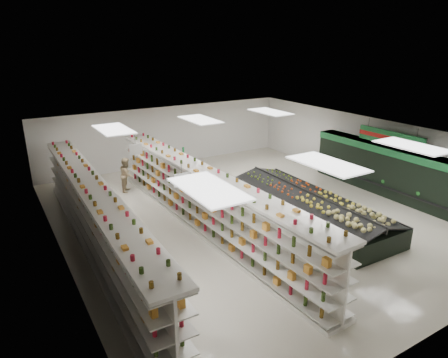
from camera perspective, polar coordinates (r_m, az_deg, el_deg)
floor at (r=16.13m, az=3.49°, el=-4.97°), size 16.00×16.00×0.00m
ceiling at (r=15.10m, az=3.74°, el=6.16°), size 14.00×16.00×0.02m
wall_back at (r=22.32m, az=-8.18°, el=6.13°), size 14.00×0.02×3.20m
wall_left at (r=13.14m, az=-22.51°, el=-4.76°), size 0.02×16.00×3.20m
wall_right at (r=20.21m, az=20.22°, el=3.72°), size 0.02×16.00×3.20m
produce_wall_case at (r=19.08m, az=22.65°, el=1.40°), size 0.93×8.00×2.20m
aisle_sign_near at (r=11.73m, az=-6.07°, el=-0.11°), size 0.52×0.06×0.75m
aisle_sign_far at (r=15.29m, az=-12.52°, el=4.17°), size 0.52×0.06×0.75m
hortifruti_banner at (r=18.50m, az=22.67°, el=5.42°), size 0.12×3.20×0.95m
gondola_left at (r=13.68m, az=-17.82°, el=-5.78°), size 1.24×13.13×2.27m
gondola_center at (r=14.50m, az=-2.91°, el=-3.35°), size 1.45×13.16×2.28m
produce_island at (r=15.95m, az=11.88°, el=-3.70°), size 2.81×7.43×1.10m
soda_endcap at (r=19.74m, az=-7.28°, el=1.85°), size 1.27×0.91×1.55m
shopper_main at (r=14.67m, az=2.25°, el=-4.03°), size 0.66×0.50×1.64m
shopper_background at (r=18.73m, az=-13.72°, el=0.62°), size 0.79×0.91×1.59m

